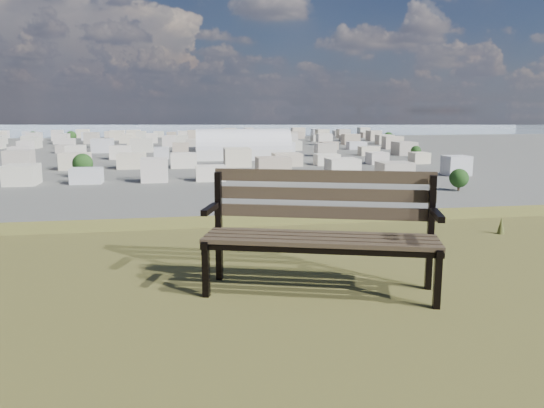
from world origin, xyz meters
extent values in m
cube|color=#423626|center=(-0.02, 1.57, 25.40)|extent=(1.58, 0.58, 0.03)
cube|color=#423626|center=(0.01, 1.67, 25.40)|extent=(1.58, 0.58, 0.03)
cube|color=#423626|center=(0.05, 1.78, 25.40)|extent=(1.58, 0.58, 0.03)
cube|color=#423626|center=(0.08, 1.88, 25.40)|extent=(1.58, 0.58, 0.03)
cube|color=#423626|center=(0.10, 1.95, 25.54)|extent=(1.56, 0.53, 0.09)
cube|color=#423626|center=(0.11, 1.97, 25.68)|extent=(1.56, 0.53, 0.09)
cube|color=#423626|center=(0.12, 1.99, 25.81)|extent=(1.56, 0.53, 0.09)
cube|color=black|center=(-0.77, 1.79, 25.20)|extent=(0.06, 0.07, 0.40)
cube|color=black|center=(-0.65, 2.16, 25.42)|extent=(0.06, 0.07, 0.84)
cube|color=black|center=(-0.71, 1.97, 25.37)|extent=(0.18, 0.45, 0.05)
cube|color=black|center=(-0.73, 1.92, 25.60)|extent=(0.14, 0.32, 0.04)
cube|color=black|center=(0.72, 1.31, 25.20)|extent=(0.06, 0.07, 0.40)
cube|color=black|center=(0.84, 1.68, 25.42)|extent=(0.06, 0.07, 0.84)
cube|color=black|center=(0.77, 1.49, 25.37)|extent=(0.18, 0.45, 0.05)
cube|color=black|center=(0.76, 1.44, 25.60)|extent=(0.14, 0.32, 0.04)
cube|color=black|center=(-0.02, 1.56, 25.36)|extent=(1.57, 0.54, 0.04)
cube|color=black|center=(0.08, 1.89, 25.36)|extent=(1.57, 0.54, 0.04)
cone|color=brown|center=(2.40, 3.20, 25.09)|extent=(0.08, 0.08, 0.18)
cube|color=silver|center=(32.87, 289.57, 2.85)|extent=(52.09, 23.72, 5.69)
cylinder|color=white|center=(32.87, 289.57, 5.69)|extent=(52.09, 23.72, 21.64)
cube|color=beige|center=(-60.00, 200.00, 3.50)|extent=(11.00, 11.00, 7.00)
cube|color=#B0A597|center=(-36.00, 200.00, 3.50)|extent=(11.00, 11.00, 7.00)
cube|color=beige|center=(-12.00, 200.00, 3.50)|extent=(11.00, 11.00, 7.00)
cube|color=silver|center=(12.00, 200.00, 3.50)|extent=(11.00, 11.00, 7.00)
cube|color=beige|center=(36.00, 200.00, 3.50)|extent=(11.00, 11.00, 7.00)
cube|color=tan|center=(60.00, 200.00, 3.50)|extent=(11.00, 11.00, 7.00)
cube|color=silver|center=(84.00, 200.00, 3.50)|extent=(11.00, 11.00, 7.00)
cube|color=beige|center=(108.00, 200.00, 3.50)|extent=(11.00, 11.00, 7.00)
cube|color=beige|center=(-72.00, 250.00, 3.50)|extent=(11.00, 11.00, 7.00)
cube|color=silver|center=(-48.00, 250.00, 3.50)|extent=(11.00, 11.00, 7.00)
cube|color=beige|center=(-24.00, 250.00, 3.50)|extent=(11.00, 11.00, 7.00)
cube|color=tan|center=(0.00, 250.00, 3.50)|extent=(11.00, 11.00, 7.00)
cube|color=silver|center=(24.00, 250.00, 3.50)|extent=(11.00, 11.00, 7.00)
cube|color=beige|center=(48.00, 250.00, 3.50)|extent=(11.00, 11.00, 7.00)
cube|color=beige|center=(72.00, 250.00, 3.50)|extent=(11.00, 11.00, 7.00)
cube|color=#B0A597|center=(96.00, 250.00, 3.50)|extent=(11.00, 11.00, 7.00)
cube|color=beige|center=(120.00, 250.00, 3.50)|extent=(11.00, 11.00, 7.00)
cube|color=tan|center=(-84.00, 300.00, 3.50)|extent=(11.00, 11.00, 7.00)
cube|color=silver|center=(-60.00, 300.00, 3.50)|extent=(11.00, 11.00, 7.00)
cube|color=beige|center=(-36.00, 300.00, 3.50)|extent=(11.00, 11.00, 7.00)
cube|color=beige|center=(-12.00, 300.00, 3.50)|extent=(11.00, 11.00, 7.00)
cube|color=#B0A597|center=(12.00, 300.00, 3.50)|extent=(11.00, 11.00, 7.00)
cube|color=beige|center=(36.00, 300.00, 3.50)|extent=(11.00, 11.00, 7.00)
cube|color=silver|center=(60.00, 300.00, 3.50)|extent=(11.00, 11.00, 7.00)
cube|color=beige|center=(84.00, 300.00, 3.50)|extent=(11.00, 11.00, 7.00)
cube|color=tan|center=(108.00, 300.00, 3.50)|extent=(11.00, 11.00, 7.00)
cube|color=silver|center=(132.00, 300.00, 3.50)|extent=(11.00, 11.00, 7.00)
cube|color=#B0A597|center=(-96.00, 350.00, 3.50)|extent=(11.00, 11.00, 7.00)
cube|color=beige|center=(-72.00, 350.00, 3.50)|extent=(11.00, 11.00, 7.00)
cube|color=silver|center=(-48.00, 350.00, 3.50)|extent=(11.00, 11.00, 7.00)
cube|color=beige|center=(-24.00, 350.00, 3.50)|extent=(11.00, 11.00, 7.00)
cube|color=tan|center=(0.00, 350.00, 3.50)|extent=(11.00, 11.00, 7.00)
cube|color=silver|center=(24.00, 350.00, 3.50)|extent=(11.00, 11.00, 7.00)
cube|color=beige|center=(48.00, 350.00, 3.50)|extent=(11.00, 11.00, 7.00)
cube|color=beige|center=(72.00, 350.00, 3.50)|extent=(11.00, 11.00, 7.00)
cube|color=#B0A597|center=(96.00, 350.00, 3.50)|extent=(11.00, 11.00, 7.00)
cube|color=beige|center=(120.00, 350.00, 3.50)|extent=(11.00, 11.00, 7.00)
cube|color=silver|center=(144.00, 350.00, 3.50)|extent=(11.00, 11.00, 7.00)
cube|color=silver|center=(-108.00, 400.00, 3.50)|extent=(11.00, 11.00, 7.00)
cube|color=beige|center=(-84.00, 400.00, 3.50)|extent=(11.00, 11.00, 7.00)
cube|color=beige|center=(-60.00, 400.00, 3.50)|extent=(11.00, 11.00, 7.00)
cube|color=#B0A597|center=(-36.00, 400.00, 3.50)|extent=(11.00, 11.00, 7.00)
cube|color=beige|center=(-12.00, 400.00, 3.50)|extent=(11.00, 11.00, 7.00)
cube|color=silver|center=(12.00, 400.00, 3.50)|extent=(11.00, 11.00, 7.00)
cube|color=beige|center=(36.00, 400.00, 3.50)|extent=(11.00, 11.00, 7.00)
cube|color=tan|center=(60.00, 400.00, 3.50)|extent=(11.00, 11.00, 7.00)
cube|color=silver|center=(84.00, 400.00, 3.50)|extent=(11.00, 11.00, 7.00)
cube|color=beige|center=(108.00, 400.00, 3.50)|extent=(11.00, 11.00, 7.00)
cube|color=beige|center=(132.00, 400.00, 3.50)|extent=(11.00, 11.00, 7.00)
cube|color=#B0A597|center=(156.00, 400.00, 3.50)|extent=(11.00, 11.00, 7.00)
cube|color=beige|center=(-120.00, 450.00, 3.50)|extent=(11.00, 11.00, 7.00)
cube|color=tan|center=(-96.00, 450.00, 3.50)|extent=(11.00, 11.00, 7.00)
cube|color=silver|center=(-72.00, 450.00, 3.50)|extent=(11.00, 11.00, 7.00)
cube|color=beige|center=(-48.00, 450.00, 3.50)|extent=(11.00, 11.00, 7.00)
cube|color=beige|center=(-24.00, 450.00, 3.50)|extent=(11.00, 11.00, 7.00)
cube|color=#B0A597|center=(0.00, 450.00, 3.50)|extent=(11.00, 11.00, 7.00)
cube|color=beige|center=(24.00, 450.00, 3.50)|extent=(11.00, 11.00, 7.00)
cube|color=silver|center=(48.00, 450.00, 3.50)|extent=(11.00, 11.00, 7.00)
cube|color=beige|center=(72.00, 450.00, 3.50)|extent=(11.00, 11.00, 7.00)
cube|color=tan|center=(96.00, 450.00, 3.50)|extent=(11.00, 11.00, 7.00)
cube|color=silver|center=(120.00, 450.00, 3.50)|extent=(11.00, 11.00, 7.00)
cube|color=beige|center=(144.00, 450.00, 3.50)|extent=(11.00, 11.00, 7.00)
cube|color=beige|center=(168.00, 450.00, 3.50)|extent=(11.00, 11.00, 7.00)
cube|color=beige|center=(-156.00, 500.00, 3.50)|extent=(11.00, 11.00, 7.00)
cube|color=silver|center=(-132.00, 500.00, 3.50)|extent=(11.00, 11.00, 7.00)
cube|color=beige|center=(-108.00, 500.00, 3.50)|extent=(11.00, 11.00, 7.00)
cube|color=tan|center=(-84.00, 500.00, 3.50)|extent=(11.00, 11.00, 7.00)
cube|color=silver|center=(-60.00, 500.00, 3.50)|extent=(11.00, 11.00, 7.00)
cube|color=beige|center=(-36.00, 500.00, 3.50)|extent=(11.00, 11.00, 7.00)
cube|color=beige|center=(-12.00, 500.00, 3.50)|extent=(11.00, 11.00, 7.00)
cube|color=#B0A597|center=(12.00, 500.00, 3.50)|extent=(11.00, 11.00, 7.00)
cube|color=beige|center=(36.00, 500.00, 3.50)|extent=(11.00, 11.00, 7.00)
cube|color=silver|center=(60.00, 500.00, 3.50)|extent=(11.00, 11.00, 7.00)
cube|color=beige|center=(84.00, 500.00, 3.50)|extent=(11.00, 11.00, 7.00)
cube|color=tan|center=(108.00, 500.00, 3.50)|extent=(11.00, 11.00, 7.00)
cube|color=silver|center=(132.00, 500.00, 3.50)|extent=(11.00, 11.00, 7.00)
cube|color=beige|center=(156.00, 500.00, 3.50)|extent=(11.00, 11.00, 7.00)
cube|color=beige|center=(180.00, 500.00, 3.50)|extent=(11.00, 11.00, 7.00)
cube|color=beige|center=(-168.00, 550.00, 3.50)|extent=(11.00, 11.00, 7.00)
cube|color=silver|center=(-144.00, 550.00, 3.50)|extent=(11.00, 11.00, 7.00)
cube|color=beige|center=(-120.00, 550.00, 3.50)|extent=(11.00, 11.00, 7.00)
cube|color=tan|center=(-96.00, 550.00, 3.50)|extent=(11.00, 11.00, 7.00)
cube|color=silver|center=(-72.00, 550.00, 3.50)|extent=(11.00, 11.00, 7.00)
cube|color=beige|center=(-48.00, 550.00, 3.50)|extent=(11.00, 11.00, 7.00)
cube|color=beige|center=(-24.00, 550.00, 3.50)|extent=(11.00, 11.00, 7.00)
cube|color=#B0A597|center=(0.00, 550.00, 3.50)|extent=(11.00, 11.00, 7.00)
cube|color=beige|center=(24.00, 550.00, 3.50)|extent=(11.00, 11.00, 7.00)
cube|color=silver|center=(48.00, 550.00, 3.50)|extent=(11.00, 11.00, 7.00)
cube|color=beige|center=(72.00, 550.00, 3.50)|extent=(11.00, 11.00, 7.00)
cube|color=tan|center=(96.00, 550.00, 3.50)|extent=(11.00, 11.00, 7.00)
cube|color=silver|center=(120.00, 550.00, 3.50)|extent=(11.00, 11.00, 7.00)
cube|color=beige|center=(144.00, 550.00, 3.50)|extent=(11.00, 11.00, 7.00)
cube|color=beige|center=(168.00, 550.00, 3.50)|extent=(11.00, 11.00, 7.00)
cube|color=#B0A597|center=(192.00, 550.00, 3.50)|extent=(11.00, 11.00, 7.00)
cylinder|color=#37281B|center=(90.00, 160.00, 1.05)|extent=(0.80, 0.80, 2.10)
sphere|color=black|center=(90.00, 160.00, 4.20)|extent=(6.30, 6.30, 6.30)
cylinder|color=#37281B|center=(-40.00, 220.00, 1.35)|extent=(0.80, 0.80, 2.70)
sphere|color=black|center=(-40.00, 220.00, 5.40)|extent=(8.10, 8.10, 8.10)
cylinder|color=#37281B|center=(130.00, 280.00, 0.97)|extent=(0.80, 0.80, 1.95)
sphere|color=black|center=(130.00, 280.00, 3.90)|extent=(5.85, 5.85, 5.85)
cylinder|color=#37281B|center=(60.00, 400.00, 1.12)|extent=(0.80, 0.80, 2.25)
sphere|color=black|center=(60.00, 400.00, 4.50)|extent=(6.75, 6.75, 6.75)
cylinder|color=#37281B|center=(-90.00, 460.00, 1.43)|extent=(0.80, 0.80, 2.85)
sphere|color=black|center=(-90.00, 460.00, 5.70)|extent=(8.55, 8.55, 8.55)
cylinder|color=#37281B|center=(-130.00, 500.00, 1.20)|extent=(0.80, 0.80, 2.40)
sphere|color=black|center=(-130.00, 500.00, 4.80)|extent=(7.20, 7.20, 7.20)
cylinder|color=#37281B|center=(40.00, 300.00, 1.05)|extent=(0.80, 0.80, 2.10)
sphere|color=black|center=(40.00, 300.00, 4.20)|extent=(6.30, 6.30, 6.30)
cylinder|color=#37281B|center=(170.00, 420.00, 1.27)|extent=(0.80, 0.80, 2.55)
sphere|color=black|center=(170.00, 420.00, 5.10)|extent=(7.65, 7.65, 7.65)
cube|color=#98B1C2|center=(0.00, 900.00, 0.00)|extent=(2400.00, 700.00, 0.12)
cube|color=#828EA1|center=(-400.00, 1350.00, 27.50)|extent=(600.00, 220.00, 55.00)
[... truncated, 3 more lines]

